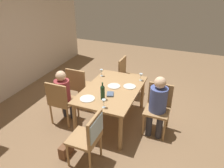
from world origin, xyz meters
TOP-DOWN VIEW (x-y plane):
  - ground_plane at (0.00, 0.00)m, footprint 10.00×10.00m
  - dining_table at (0.00, 0.00)m, footprint 1.52×1.00m
  - chair_near at (0.09, -0.88)m, footprint 0.44×0.44m
  - chair_far_left at (-0.43, 0.88)m, footprint 0.44×0.44m
  - chair_far_right at (0.25, 0.88)m, footprint 0.44×0.44m
  - chair_right_end at (1.14, 0.09)m, footprint 0.44×0.44m
  - chair_left_end at (-1.14, -0.12)m, footprint 0.44×0.46m
  - person_woman_host at (-0.03, -0.88)m, footprint 0.36×0.31m
  - person_man_bearded at (-0.32, 0.88)m, footprint 0.33×0.29m
  - wine_bottle_tall_green at (-0.41, 0.01)m, footprint 0.08×0.08m
  - wine_glass_near_left at (0.55, -0.41)m, footprint 0.07×0.07m
  - wine_glass_centre at (0.44, 0.42)m, footprint 0.07×0.07m
  - wine_glass_near_right at (-0.63, -0.12)m, footprint 0.07×0.07m
  - dinner_plate_host at (0.10, -0.00)m, footprint 0.24×0.24m
  - dinner_plate_guest_left at (-0.51, 0.26)m, footprint 0.26×0.26m
  - dinner_plate_guest_right at (0.20, -0.28)m, footprint 0.24×0.24m
  - folded_napkin at (-0.23, -0.06)m, footprint 0.19×0.17m
  - handbag at (-1.14, 0.35)m, footprint 0.28×0.13m

SIDE VIEW (x-z plane):
  - ground_plane at x=0.00m, z-range 0.00..0.00m
  - handbag at x=-1.14m, z-range 0.00..0.22m
  - chair_near at x=0.09m, z-range 0.07..0.99m
  - chair_far_left at x=-0.43m, z-range 0.07..0.99m
  - chair_far_right at x=0.25m, z-range 0.07..0.99m
  - chair_right_end at x=1.14m, z-range 0.07..0.99m
  - chair_left_end at x=-1.14m, z-range 0.13..1.05m
  - person_man_bearded at x=-0.32m, z-range 0.09..1.19m
  - dining_table at x=0.00m, z-range 0.28..1.02m
  - person_woman_host at x=-0.03m, z-range 0.09..1.23m
  - dinner_plate_host at x=0.10m, z-range 0.74..0.75m
  - dinner_plate_guest_left at x=-0.51m, z-range 0.74..0.75m
  - dinner_plate_guest_right at x=0.20m, z-range 0.74..0.75m
  - folded_napkin at x=-0.23m, z-range 0.74..0.77m
  - wine_glass_near_left at x=0.55m, z-range 0.77..0.92m
  - wine_glass_centre at x=0.44m, z-range 0.77..0.92m
  - wine_glass_near_right at x=-0.63m, z-range 0.77..0.92m
  - wine_bottle_tall_green at x=-0.41m, z-range 0.72..1.04m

